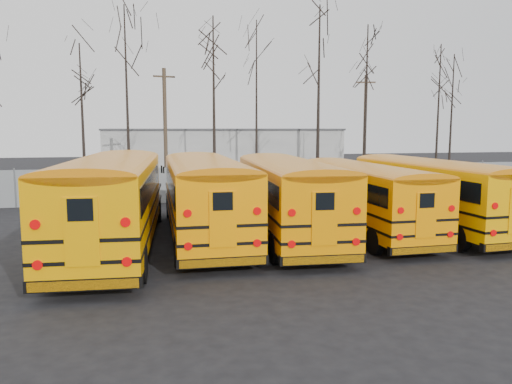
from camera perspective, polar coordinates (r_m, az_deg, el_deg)
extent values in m
plane|color=black|center=(17.57, 4.93, -6.55)|extent=(120.00, 120.00, 0.00)
cube|color=gray|center=(28.91, -2.05, 0.97)|extent=(40.00, 0.04, 2.00)
cube|color=beige|center=(48.85, -3.88, 4.75)|extent=(22.00, 8.00, 4.00)
cylinder|color=black|center=(14.45, -22.76, -7.98)|extent=(0.37, 1.09, 1.07)
cylinder|color=black|center=(14.04, -13.02, -8.02)|extent=(0.37, 1.09, 1.07)
cylinder|color=black|center=(23.10, -17.25, -2.13)|extent=(0.37, 1.09, 1.07)
cylinder|color=black|center=(22.85, -11.22, -2.04)|extent=(0.37, 1.09, 1.07)
cube|color=#EC9900|center=(17.33, -16.23, -0.95)|extent=(3.35, 10.15, 2.52)
cube|color=#EC9900|center=(23.24, -14.20, -0.63)|extent=(2.53, 1.98, 1.07)
cube|color=black|center=(17.05, -16.39, 0.82)|extent=(3.32, 9.08, 0.75)
cube|color=black|center=(18.34, -15.76, -2.95)|extent=(3.50, 12.00, 0.10)
cube|color=black|center=(18.26, -15.81, -1.29)|extent=(3.50, 12.00, 0.10)
cube|color=black|center=(12.89, -18.99, -9.88)|extent=(2.76, 0.42, 0.30)
cube|color=black|center=(24.17, -13.95, -1.74)|extent=(2.59, 0.39, 0.28)
cube|color=#EC9900|center=(12.46, -19.33, -4.37)|extent=(0.81, 0.10, 1.67)
cylinder|color=#B20505|center=(12.85, -23.71, -7.67)|extent=(0.24, 0.06, 0.24)
cylinder|color=#B20505|center=(12.47, -14.54, -7.73)|extent=(0.24, 0.06, 0.24)
cylinder|color=#B20505|center=(12.65, -23.94, -3.43)|extent=(0.24, 0.06, 0.24)
cylinder|color=#B20505|center=(12.25, -14.69, -3.36)|extent=(0.24, 0.06, 0.24)
cylinder|color=black|center=(15.44, -8.79, -6.61)|extent=(0.30, 1.03, 1.02)
cylinder|color=black|center=(15.71, -0.29, -6.28)|extent=(0.30, 1.03, 1.02)
cylinder|color=black|center=(23.86, -9.85, -1.68)|extent=(0.30, 1.03, 1.02)
cylinder|color=black|center=(24.04, -4.33, -1.52)|extent=(0.30, 1.03, 1.02)
cube|color=#FF9000|center=(18.56, -5.82, -0.43)|extent=(2.64, 9.53, 2.40)
cube|color=#FF9000|center=(24.20, -7.17, -0.28)|extent=(2.32, 1.76, 1.02)
cube|color=black|center=(18.29, -5.78, 1.15)|extent=(2.67, 8.51, 0.72)
cube|color=black|center=(19.52, -6.06, -2.24)|extent=(2.69, 11.29, 0.09)
cube|color=black|center=(19.44, -6.08, -0.76)|extent=(2.69, 11.29, 0.09)
cube|color=black|center=(14.27, -3.82, -7.92)|extent=(2.62, 0.25, 0.29)
cube|color=black|center=(25.09, -7.29, -1.31)|extent=(2.46, 0.23, 0.27)
cube|color=#FF9000|center=(13.88, -3.80, -3.15)|extent=(0.77, 0.05, 1.59)
cylinder|color=#B20505|center=(13.93, -7.76, -6.18)|extent=(0.23, 0.04, 0.23)
cylinder|color=#B20505|center=(14.18, 0.14, -5.86)|extent=(0.23, 0.04, 0.23)
cylinder|color=#B20505|center=(13.74, -7.82, -2.44)|extent=(0.23, 0.04, 0.23)
cylinder|color=#B20505|center=(14.00, 0.14, -2.19)|extent=(0.23, 0.04, 0.23)
cylinder|color=black|center=(15.60, 2.25, -6.42)|extent=(0.34, 1.02, 1.00)
cylinder|color=black|center=(16.18, 10.19, -6.03)|extent=(0.34, 1.02, 1.00)
cylinder|color=black|center=(23.75, -1.68, -1.64)|extent=(0.34, 1.02, 1.00)
cylinder|color=black|center=(24.14, 3.66, -1.51)|extent=(0.34, 1.02, 1.00)
cube|color=orange|center=(18.74, 3.74, -0.44)|extent=(3.03, 9.44, 2.35)
cube|color=orange|center=(24.19, 0.87, -0.27)|extent=(2.35, 1.83, 1.00)
cube|color=black|center=(18.48, 3.89, 1.10)|extent=(3.01, 8.45, 0.70)
cube|color=black|center=(19.67, 3.18, -2.20)|extent=(3.16, 11.17, 0.09)
cube|color=black|center=(19.59, 3.19, -0.76)|extent=(3.16, 11.17, 0.09)
cube|color=black|center=(14.65, 7.64, -7.60)|extent=(2.57, 0.37, 0.28)
cube|color=black|center=(25.05, 0.56, -1.28)|extent=(2.41, 0.34, 0.26)
cube|color=orange|center=(14.28, 7.85, -3.05)|extent=(0.75, 0.08, 1.55)
cylinder|color=#B20505|center=(14.18, 4.10, -5.97)|extent=(0.22, 0.05, 0.22)
cylinder|color=#B20505|center=(14.71, 11.38, -5.60)|extent=(0.22, 0.05, 0.22)
cylinder|color=#B20505|center=(14.00, 4.14, -2.38)|extent=(0.22, 0.05, 0.22)
cylinder|color=#B20505|center=(14.54, 11.47, -2.14)|extent=(0.22, 0.05, 0.22)
cylinder|color=black|center=(17.15, 13.45, -5.49)|extent=(0.27, 0.93, 0.92)
cylinder|color=black|center=(18.17, 19.38, -4.99)|extent=(0.27, 0.93, 0.92)
cylinder|color=black|center=(24.21, 5.27, -1.59)|extent=(0.27, 0.93, 0.92)
cylinder|color=black|center=(24.94, 9.83, -1.40)|extent=(0.27, 0.93, 0.92)
cube|color=#FC8C00|center=(20.07, 12.41, -0.45)|extent=(2.44, 8.62, 2.17)
cube|color=#FC8C00|center=(24.79, 7.34, -0.33)|extent=(2.10, 1.60, 0.92)
cube|color=black|center=(19.84, 12.67, 0.86)|extent=(2.46, 7.70, 0.65)
cube|color=black|center=(20.87, 11.43, -1.99)|extent=(2.49, 10.21, 0.08)
cube|color=black|center=(20.80, 11.47, -0.74)|extent=(2.49, 10.21, 0.08)
cube|color=black|center=(16.64, 18.53, -6.23)|extent=(2.37, 0.24, 0.26)
cube|color=black|center=(25.55, 6.75, -1.24)|extent=(2.22, 0.22, 0.24)
cube|color=#FC8C00|center=(16.34, 18.88, -2.52)|extent=(0.69, 0.05, 1.43)
cylinder|color=#B20505|center=(16.01, 16.12, -4.97)|extent=(0.20, 0.04, 0.20)
cylinder|color=#B20505|center=(16.92, 21.33, -4.53)|extent=(0.20, 0.04, 0.20)
cylinder|color=#B20505|center=(15.86, 16.23, -2.03)|extent=(0.20, 0.04, 0.20)
cylinder|color=#B20505|center=(16.78, 21.47, -1.75)|extent=(0.20, 0.04, 0.20)
cylinder|color=black|center=(18.47, 22.25, -4.85)|extent=(0.32, 0.98, 0.97)
cylinder|color=black|center=(25.28, 11.06, -1.27)|extent=(0.32, 0.98, 0.97)
cylinder|color=black|center=(26.31, 15.34, -1.06)|extent=(0.32, 0.98, 0.97)
cube|color=#F8A500|center=(21.43, 19.64, -0.03)|extent=(2.87, 9.10, 2.27)
cube|color=#F8A500|center=(26.01, 12.92, 0.00)|extent=(2.26, 1.75, 0.97)
cube|color=black|center=(21.21, 20.00, 1.26)|extent=(2.86, 8.13, 0.68)
cube|color=black|center=(22.19, 18.36, -1.56)|extent=(2.99, 10.76, 0.09)
cube|color=black|center=(22.13, 18.41, -0.33)|extent=(2.99, 10.76, 0.09)
cube|color=black|center=(26.76, 12.11, -0.93)|extent=(2.33, 0.31, 0.25)
cylinder|color=#B20505|center=(17.46, 25.50, -4.26)|extent=(0.21, 0.05, 0.21)
cylinder|color=#B20505|center=(17.31, 25.66, -1.43)|extent=(0.21, 0.05, 0.21)
cylinder|color=#463727|center=(33.64, -10.32, 6.92)|extent=(0.25, 0.25, 8.05)
cube|color=#463727|center=(33.80, -10.46, 12.85)|extent=(1.42, 0.40, 0.11)
cylinder|color=brown|center=(40.15, 12.33, 7.06)|extent=(0.26, 0.26, 8.24)
cube|color=brown|center=(40.30, 12.48, 12.14)|extent=(1.45, 0.45, 0.11)
cone|color=black|center=(33.56, -19.21, 7.79)|extent=(0.26, 0.26, 9.41)
cone|color=black|center=(31.52, -14.51, 9.86)|extent=(0.26, 0.26, 11.43)
cone|color=black|center=(30.46, -4.83, 9.52)|extent=(0.26, 0.26, 10.76)
cone|color=black|center=(34.57, 0.05, 9.81)|extent=(0.26, 0.26, 11.38)
cone|color=black|center=(36.01, 7.16, 10.65)|extent=(0.26, 0.26, 12.63)
cone|color=black|center=(35.24, 12.43, 9.33)|extent=(0.26, 0.26, 11.06)
cone|color=black|center=(36.43, 20.07, 7.98)|extent=(0.26, 0.26, 9.77)
cone|color=black|center=(40.52, 21.41, 7.70)|extent=(0.26, 0.26, 9.62)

